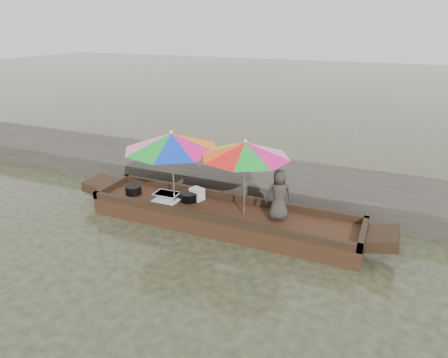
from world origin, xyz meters
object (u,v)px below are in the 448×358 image
at_px(boat_hull, 222,218).
at_px(umbrella_stern, 245,178).
at_px(vendor, 279,195).
at_px(umbrella_bow, 173,167).
at_px(supply_bag, 197,194).
at_px(tray_scallop, 166,201).
at_px(tray_crayfish, 167,195).
at_px(cooking_pot, 133,190).
at_px(charcoal_grill, 189,197).

bearing_deg(boat_hull, umbrella_stern, 0.00).
bearing_deg(umbrella_stern, vendor, 7.52).
bearing_deg(umbrella_bow, supply_bag, 33.91).
height_order(vendor, umbrella_stern, umbrella_stern).
height_order(tray_scallop, supply_bag, supply_bag).
height_order(tray_crayfish, tray_scallop, tray_crayfish).
distance_m(supply_bag, umbrella_bow, 0.81).
distance_m(cooking_pot, tray_scallop, 0.93).
distance_m(tray_crayfish, supply_bag, 0.69).
relative_size(vendor, umbrella_stern, 0.59).
relative_size(tray_crayfish, charcoal_grill, 1.44).
xyz_separation_m(tray_scallop, supply_bag, (0.52, 0.42, 0.10)).
relative_size(supply_bag, umbrella_bow, 0.14).
distance_m(boat_hull, charcoal_grill, 0.90).
relative_size(boat_hull, vendor, 5.50).
height_order(tray_crayfish, vendor, vendor).
bearing_deg(vendor, supply_bag, -32.70).
xyz_separation_m(tray_scallop, charcoal_grill, (0.39, 0.29, 0.06)).
bearing_deg(supply_bag, cooking_pot, -168.43).
xyz_separation_m(boat_hull, umbrella_bow, (-1.12, 0.00, 0.95)).
xyz_separation_m(boat_hull, umbrella_stern, (0.48, 0.00, 0.95)).
bearing_deg(umbrella_bow, tray_crayfish, 156.52).
distance_m(tray_scallop, supply_bag, 0.68).
xyz_separation_m(supply_bag, vendor, (1.86, -0.18, 0.38)).
relative_size(tray_scallop, umbrella_bow, 0.27).
bearing_deg(vendor, charcoal_grill, -28.77).
height_order(charcoal_grill, supply_bag, supply_bag).
distance_m(boat_hull, tray_scallop, 1.26).
bearing_deg(umbrella_stern, charcoal_grill, 173.63).
xyz_separation_m(charcoal_grill, umbrella_bow, (-0.28, -0.15, 0.69)).
xyz_separation_m(cooking_pot, tray_scallop, (0.92, -0.12, -0.06)).
bearing_deg(umbrella_bow, boat_hull, 0.00).
bearing_deg(tray_crayfish, cooking_pot, -169.91).
relative_size(tray_crayfish, vendor, 0.54).
bearing_deg(tray_crayfish, tray_scallop, -60.79).
distance_m(charcoal_grill, umbrella_stern, 1.50).
relative_size(supply_bag, umbrella_stern, 0.16).
xyz_separation_m(cooking_pot, vendor, (3.31, 0.11, 0.42)).
distance_m(cooking_pot, supply_bag, 1.47).
bearing_deg(umbrella_bow, vendor, 2.23).
bearing_deg(cooking_pot, tray_crayfish, 10.09).
bearing_deg(charcoal_grill, boat_hull, -9.94).
height_order(charcoal_grill, umbrella_stern, umbrella_stern).
relative_size(boat_hull, tray_crayfish, 10.24).
relative_size(charcoal_grill, umbrella_stern, 0.22).
height_order(boat_hull, vendor, vendor).
distance_m(cooking_pot, vendor, 3.34).
bearing_deg(supply_bag, vendor, -5.63).
xyz_separation_m(boat_hull, supply_bag, (-0.71, 0.27, 0.30)).
height_order(boat_hull, supply_bag, supply_bag).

